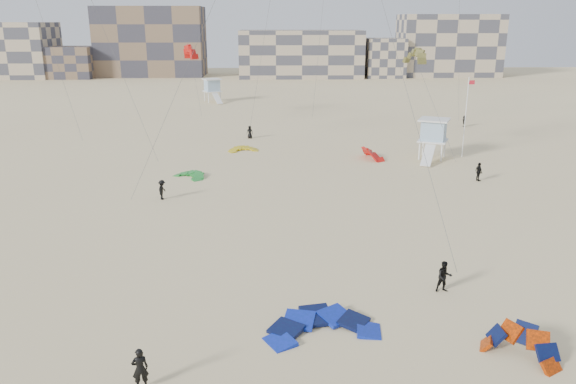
{
  "coord_description": "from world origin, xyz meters",
  "views": [
    {
      "loc": [
        2.36,
        -22.98,
        14.34
      ],
      "look_at": [
        3.17,
        6.0,
        5.48
      ],
      "focal_mm": 35.0,
      "sensor_mm": 36.0,
      "label": 1
    }
  ],
  "objects_px": {
    "kite_ground_blue": "(322,331)",
    "kite_ground_orange": "(519,356)",
    "kitesurfer_main": "(140,369)",
    "lifeguard_tower_near": "(433,139)"
  },
  "relations": [
    {
      "from": "kite_ground_blue",
      "to": "kitesurfer_main",
      "type": "xyz_separation_m",
      "value": [
        -7.73,
        -4.17,
        0.91
      ]
    },
    {
      "from": "kite_ground_blue",
      "to": "kite_ground_orange",
      "type": "height_order",
      "value": "kite_ground_orange"
    },
    {
      "from": "lifeguard_tower_near",
      "to": "kitesurfer_main",
      "type": "bearing_deg",
      "value": -95.9
    },
    {
      "from": "kite_ground_blue",
      "to": "kite_ground_orange",
      "type": "relative_size",
      "value": 1.59
    },
    {
      "from": "kite_ground_blue",
      "to": "kite_ground_orange",
      "type": "distance_m",
      "value": 8.94
    },
    {
      "from": "kitesurfer_main",
      "to": "kite_ground_orange",
      "type": "bearing_deg",
      "value": 168.22
    },
    {
      "from": "kite_ground_blue",
      "to": "kite_ground_orange",
      "type": "bearing_deg",
      "value": -26.59
    },
    {
      "from": "kite_ground_blue",
      "to": "lifeguard_tower_near",
      "type": "xyz_separation_m",
      "value": [
        15.02,
        35.16,
        2.14
      ]
    },
    {
      "from": "kitesurfer_main",
      "to": "lifeguard_tower_near",
      "type": "relative_size",
      "value": 0.28
    },
    {
      "from": "kite_ground_orange",
      "to": "kite_ground_blue",
      "type": "bearing_deg",
      "value": -154.02
    }
  ]
}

